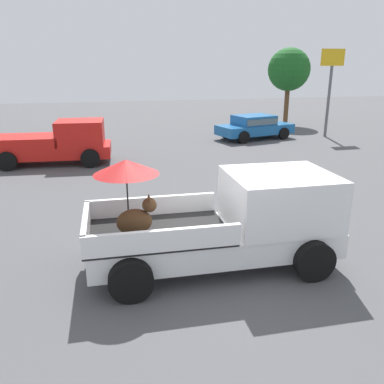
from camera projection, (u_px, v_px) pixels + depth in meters
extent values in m
plane|color=#4C4C4F|center=(213.00, 264.00, 8.30)|extent=(80.00, 80.00, 0.00)
cylinder|color=black|center=(273.00, 223.00, 9.44)|extent=(0.81, 0.31, 0.80)
cylinder|color=black|center=(314.00, 261.00, 7.61)|extent=(0.81, 0.31, 0.80)
cylinder|color=black|center=(125.00, 235.00, 8.74)|extent=(0.81, 0.31, 0.80)
cylinder|color=black|center=(131.00, 280.00, 6.92)|extent=(0.81, 0.31, 0.80)
cube|color=white|center=(213.00, 240.00, 8.12)|extent=(5.06, 1.96, 0.50)
cube|color=white|center=(279.00, 199.00, 8.16)|extent=(2.16, 1.93, 1.08)
cube|color=#4C606B|center=(324.00, 187.00, 8.30)|extent=(0.12, 1.72, 0.64)
cube|color=black|center=(157.00, 232.00, 7.81)|extent=(2.86, 1.93, 0.06)
cube|color=white|center=(152.00, 205.00, 8.60)|extent=(2.80, 0.19, 0.40)
cube|color=white|center=(164.00, 240.00, 6.88)|extent=(2.80, 0.19, 0.40)
cube|color=white|center=(86.00, 227.00, 7.47)|extent=(0.16, 1.84, 0.40)
ellipsoid|color=#472D19|center=(134.00, 222.00, 7.54)|extent=(0.69, 0.34, 0.52)
sphere|color=#472D19|center=(149.00, 205.00, 7.50)|extent=(0.29, 0.29, 0.28)
cone|color=#472D19|center=(149.00, 197.00, 7.53)|extent=(0.09, 0.09, 0.12)
cone|color=#472D19|center=(150.00, 199.00, 7.38)|extent=(0.09, 0.09, 0.12)
cylinder|color=black|center=(128.00, 202.00, 7.57)|extent=(0.03, 0.03, 1.21)
cone|color=red|center=(126.00, 167.00, 7.35)|extent=(1.28, 1.28, 0.28)
cylinder|color=black|center=(93.00, 149.00, 17.85)|extent=(0.78, 0.32, 0.76)
cylinder|color=black|center=(90.00, 158.00, 16.06)|extent=(0.78, 0.32, 0.76)
cylinder|color=black|center=(19.00, 151.00, 17.34)|extent=(0.78, 0.32, 0.76)
cylinder|color=black|center=(7.00, 161.00, 15.56)|extent=(0.78, 0.32, 0.76)
cube|color=red|center=(53.00, 151.00, 16.65)|extent=(4.92, 2.16, 0.50)
cube|color=red|center=(80.00, 132.00, 16.61)|extent=(2.03, 1.94, 1.00)
cube|color=red|center=(26.00, 141.00, 16.35)|extent=(2.83, 2.00, 0.40)
cylinder|color=black|center=(264.00, 129.00, 23.67)|extent=(0.69, 0.37, 0.66)
cylinder|color=black|center=(284.00, 133.00, 22.19)|extent=(0.69, 0.37, 0.66)
cylinder|color=black|center=(226.00, 133.00, 22.49)|extent=(0.69, 0.37, 0.66)
cylinder|color=black|center=(244.00, 137.00, 21.00)|extent=(0.69, 0.37, 0.66)
cube|color=#195999|center=(255.00, 129.00, 22.27)|extent=(4.59, 2.72, 0.52)
cube|color=#195999|center=(254.00, 120.00, 22.07)|extent=(2.42, 2.05, 0.56)
cube|color=#4C606B|center=(254.00, 120.00, 22.07)|extent=(2.38, 2.11, 0.32)
cylinder|color=#59595B|center=(328.00, 102.00, 22.59)|extent=(0.16, 0.16, 3.95)
cube|color=gold|center=(333.00, 57.00, 21.85)|extent=(1.40, 0.12, 0.90)
cylinder|color=brown|center=(286.00, 105.00, 27.58)|extent=(0.32, 0.32, 2.71)
sphere|color=#19561E|center=(289.00, 69.00, 26.85)|extent=(2.86, 2.86, 2.86)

